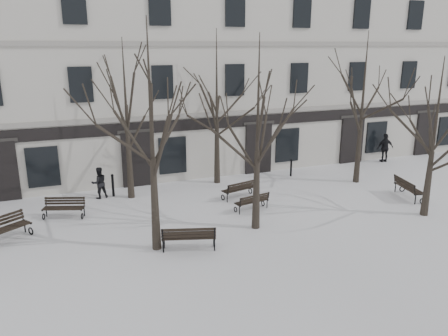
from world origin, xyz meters
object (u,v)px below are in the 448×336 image
tree_1 (151,111)px  bench_3 (64,207)px  bench_2 (252,201)px  bench_0 (3,228)px  tree_3 (436,119)px  tree_2 (258,111)px  bench_4 (240,189)px  bench_1 (189,237)px  bench_5 (408,188)px

tree_1 → bench_3: 7.10m
bench_2 → bench_0: bearing=-13.2°
tree_1 → tree_3: 11.83m
tree_2 → tree_3: 7.69m
tree_1 → bench_4: size_ratio=4.33×
tree_1 → bench_2: 7.11m
tree_1 → bench_4: tree_1 is taller
bench_1 → bench_3: (-4.16, 4.98, -0.06)m
tree_1 → tree_2: tree_1 is taller
tree_2 → bench_5: 9.52m
bench_0 → tree_2: bearing=-48.0°
bench_3 → tree_3: bearing=-0.6°
bench_1 → bench_2: bench_1 is taller
tree_3 → bench_5: bearing=65.2°
tree_1 → bench_5: 13.54m
bench_3 → tree_2: bearing=-9.4°
bench_1 → bench_5: 11.73m
bench_1 → bench_2: (3.81, 2.80, -0.09)m
bench_3 → bench_5: (15.78, -3.34, 0.05)m
tree_2 → bench_0: (-9.51, 2.24, -4.27)m
bench_0 → bench_5: size_ratio=0.99×
tree_1 → tree_2: bearing=5.9°
bench_0 → bench_3: size_ratio=1.08×
tree_1 → bench_5: (12.69, 1.08, -4.58)m
bench_1 → bench_3: size_ratio=1.13×
bench_5 → bench_3: bearing=90.7°
bench_1 → tree_3: bearing=-165.3°
tree_1 → bench_3: tree_1 is taller
tree_1 → tree_2: (4.21, 0.43, -0.29)m
tree_2 → bench_0: bearing=166.8°
tree_1 → tree_3: size_ratio=1.19×
tree_2 → bench_1: tree_2 is taller
bench_4 → bench_0: bearing=-7.4°
bench_2 → bench_5: bench_5 is taller
tree_3 → tree_2: bearing=169.7°
tree_1 → bench_0: size_ratio=4.13×
tree_1 → tree_3: bearing=-4.6°
bench_2 → bench_3: bench_3 is taller
tree_2 → bench_3: size_ratio=4.22×
tree_3 → bench_2: 8.49m
tree_3 → bench_1: size_ratio=3.32×
bench_4 → tree_1: bearing=23.9°
bench_0 → bench_4: size_ratio=1.05×
bench_5 → bench_1: bearing=110.6°
tree_3 → tree_1: bearing=175.4°
bench_1 → bench_4: bearing=-114.3°
tree_1 → bench_0: tree_1 is taller
tree_3 → bench_1: bearing=177.9°
tree_3 → bench_3: bearing=160.1°
bench_4 → tree_2: bearing=62.9°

